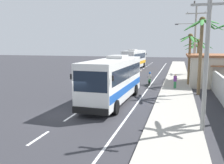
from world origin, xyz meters
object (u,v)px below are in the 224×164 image
Objects in this scene: motorcycle_beside_bus at (150,80)px; palm_fourth at (201,40)px; palm_farthest at (198,50)px; coach_bus_foreground at (114,78)px; palm_nearest at (190,48)px; pedestrian_near_kerb at (175,81)px; utility_pole_nearest at (207,53)px; palm_third at (195,52)px; coach_bus_far_lane at (134,59)px; utility_pole_mid at (194,41)px.

motorcycle_beside_bus is 8.32m from palm_fourth.
motorcycle_beside_bus is 9.27m from palm_farthest.
palm_farthest is at bearing 63.78° from coach_bus_foreground.
palm_nearest is 0.82× the size of palm_fourth.
palm_farthest is (1.26, 5.43, -0.26)m from palm_nearest.
pedestrian_near_kerb is 5.46m from palm_fourth.
utility_pole_nearest reaches higher than coach_bus_foreground.
motorcycle_beside_bus is 13.97m from palm_third.
coach_bus_foreground is 9.38m from palm_fourth.
palm_fourth is at bearing 34.30° from coach_bus_foreground.
pedestrian_near_kerb is at bearing 97.57° from utility_pole_nearest.
utility_pole_nearest reaches higher than palm_nearest.
pedestrian_near_kerb reaches higher than motorcycle_beside_bus.
utility_pole_nearest is at bearing -92.95° from palm_fourth.
coach_bus_foreground is at bearing -101.87° from motorcycle_beside_bus.
palm_nearest reaches higher than coach_bus_foreground.
pedestrian_near_kerb is 13.55m from utility_pole_nearest.
palm_third is at bearing 90.04° from palm_farthest.
utility_pole_nearest is at bearing -73.37° from coach_bus_far_lane.
palm_fourth is (7.25, 4.95, 3.30)m from coach_bus_foreground.
utility_pole_mid reaches higher than palm_nearest.
coach_bus_foreground is 6.89× the size of pedestrian_near_kerb.
motorcycle_beside_bus is 8.07m from utility_pole_mid.
palm_third is at bearing 71.64° from pedestrian_near_kerb.
motorcycle_beside_bus is 0.23× the size of utility_pole_nearest.
utility_pole_nearest reaches higher than palm_fourth.
palm_nearest reaches higher than pedestrian_near_kerb.
utility_pole_nearest is (6.70, -5.72, 2.40)m from coach_bus_foreground.
palm_fourth is at bearing 87.05° from utility_pole_nearest.
palm_fourth is at bearing -39.67° from motorcycle_beside_bus.
motorcycle_beside_bus is (5.33, -18.64, -1.41)m from coach_bus_far_lane.
coach_bus_foreground is at bearing -109.60° from palm_third.
utility_pole_mid is 1.59× the size of palm_nearest.
palm_nearest is 1.09× the size of palm_farthest.
palm_third is (0.66, 8.13, -1.54)m from utility_pole_mid.
motorcycle_beside_bus is at bearing 78.13° from coach_bus_foreground.
motorcycle_beside_bus is 0.35× the size of palm_farthest.
palm_third is at bearing 87.87° from utility_pole_nearest.
coach_bus_far_lane is 1.48× the size of palm_fourth.
utility_pole_nearest reaches higher than palm_farthest.
utility_pole_nearest is 21.44m from palm_farthest.
motorcycle_beside_bus is 0.38× the size of palm_third.
motorcycle_beside_bus is 0.26× the size of palm_fourth.
utility_pole_nearest is 1.52× the size of palm_farthest.
coach_bus_foreground is at bearing -117.52° from utility_pole_mid.
pedestrian_near_kerb is 0.30× the size of palm_third.
palm_third is (5.76, 12.35, 3.07)m from motorcycle_beside_bus.
utility_pole_nearest is at bearing -91.08° from utility_pole_mid.
pedestrian_near_kerb is 0.18× the size of utility_pole_nearest.
coach_bus_foreground is 28.17m from coach_bus_far_lane.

